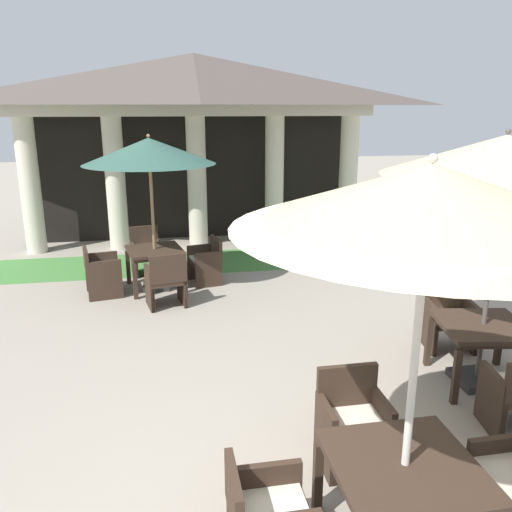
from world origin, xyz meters
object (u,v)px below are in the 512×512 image
object	(u,v)px
patio_table_mid_left	(404,475)
patio_table_mid_right	(483,331)
patio_umbrella_mid_left	(429,203)
patio_umbrella_mid_right	(505,158)
patio_chair_near_foreground_east	(206,261)
patio_chair_mid_right_north	(449,319)
patio_chair_near_foreground_north	(146,253)
patio_chair_near_foreground_south	(166,281)
patio_chair_near_foreground_west	(101,272)
patio_umbrella_near_foreground	(149,153)
patio_chair_mid_left_north	(353,423)
patio_table_near_foreground	(155,254)

from	to	relation	value
patio_table_mid_left	patio_table_mid_right	distance (m)	2.90
patio_umbrella_mid_left	patio_umbrella_mid_right	xyz separation A→B (m)	(1.97, 2.13, 0.04)
patio_chair_near_foreground_east	patio_chair_mid_right_north	bearing A→B (deg)	-148.69
patio_table_mid_left	patio_umbrella_mid_right	bearing A→B (deg)	47.18
patio_chair_near_foreground_north	patio_chair_mid_right_north	bearing A→B (deg)	124.43
patio_chair_near_foreground_south	patio_chair_near_foreground_east	xyz separation A→B (m)	(0.74, 1.11, -0.03)
patio_umbrella_mid_left	patio_chair_near_foreground_south	bearing A→B (deg)	107.06
patio_chair_near_foreground_west	patio_chair_mid_right_north	distance (m)	5.66
patio_umbrella_near_foreground	patio_chair_near_foreground_east	xyz separation A→B (m)	(0.92, 0.18, -2.01)
patio_chair_near_foreground_south	patio_chair_mid_left_north	distance (m)	4.57
patio_umbrella_near_foreground	patio_chair_near_foreground_east	bearing A→B (deg)	10.99
patio_umbrella_mid_right	patio_umbrella_mid_left	bearing A→B (deg)	-132.82
patio_umbrella_mid_left	patio_umbrella_mid_right	world-z (taller)	patio_umbrella_mid_right
patio_chair_near_foreground_east	patio_table_mid_left	size ratio (longest dim) A/B	0.81
patio_umbrella_mid_right	patio_table_near_foreground	bearing A→B (deg)	132.75
patio_chair_near_foreground_west	patio_table_mid_right	world-z (taller)	patio_chair_near_foreground_west
patio_chair_near_foreground_east	patio_umbrella_mid_right	xyz separation A→B (m)	(2.85, -4.25, 2.24)
patio_chair_near_foreground_east	patio_umbrella_mid_right	world-z (taller)	patio_umbrella_mid_right
patio_chair_mid_left_north	patio_umbrella_mid_right	world-z (taller)	patio_umbrella_mid_right
patio_chair_near_foreground_south	patio_chair_near_foreground_west	world-z (taller)	patio_chair_near_foreground_south
patio_umbrella_near_foreground	patio_table_mid_left	world-z (taller)	patio_umbrella_near_foreground
patio_chair_near_foreground_north	patio_chair_near_foreground_south	world-z (taller)	patio_chair_near_foreground_south
patio_table_near_foreground	patio_table_mid_left	size ratio (longest dim) A/B	1.05
patio_chair_near_foreground_west	patio_umbrella_mid_right	xyz separation A→B (m)	(4.69, -3.90, 2.22)
patio_table_near_foreground	patio_chair_near_foreground_north	bearing A→B (deg)	100.99
patio_umbrella_near_foreground	patio_chair_near_foreground_west	distance (m)	2.20
patio_umbrella_mid_right	patio_chair_mid_right_north	world-z (taller)	patio_umbrella_mid_right
patio_chair_near_foreground_west	patio_umbrella_mid_left	distance (m)	6.96
patio_chair_near_foreground_east	patio_table_near_foreground	bearing A→B (deg)	90.00
patio_chair_near_foreground_east	patio_table_mid_right	bearing A→B (deg)	-157.22
patio_table_mid_left	patio_chair_mid_right_north	bearing A→B (deg)	55.54
patio_chair_mid_right_north	patio_umbrella_near_foreground	bearing A→B (deg)	-29.60
patio_chair_near_foreground_east	patio_table_mid_left	bearing A→B (deg)	176.83
patio_chair_near_foreground_north	patio_chair_near_foreground_east	xyz separation A→B (m)	(1.10, -0.75, -0.01)
patio_table_mid_left	patio_umbrella_near_foreground	bearing A→B (deg)	106.18
patio_table_near_foreground	patio_chair_near_foreground_west	world-z (taller)	patio_chair_near_foreground_west
patio_chair_near_foreground_east	patio_chair_mid_left_north	world-z (taller)	patio_chair_mid_left_north
patio_table_near_foreground	patio_chair_near_foreground_east	bearing A→B (deg)	10.99
patio_chair_near_foreground_north	patio_table_mid_left	xyz separation A→B (m)	(1.98, -7.13, 0.23)
patio_chair_near_foreground_west	patio_table_mid_right	distance (m)	6.10
patio_chair_near_foreground_north	patio_table_mid_right	xyz separation A→B (m)	(3.95, -5.00, 0.24)
patio_table_mid_right	patio_chair_near_foreground_west	bearing A→B (deg)	140.28
patio_chair_near_foreground_south	patio_chair_near_foreground_east	size ratio (longest dim) A/B	1.11
patio_table_near_foreground	patio_chair_near_foreground_west	bearing A→B (deg)	-169.01
patio_table_mid_left	patio_chair_mid_left_north	world-z (taller)	patio_chair_mid_left_north
patio_umbrella_mid_left	patio_chair_near_foreground_east	bearing A→B (deg)	97.82
patio_chair_near_foreground_west	patio_table_mid_left	world-z (taller)	patio_chair_near_foreground_west
patio_table_mid_left	patio_table_near_foreground	bearing A→B (deg)	106.18
patio_chair_mid_left_north	patio_chair_near_foreground_south	bearing A→B (deg)	-69.70
patio_chair_near_foreground_south	patio_chair_mid_right_north	distance (m)	4.33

